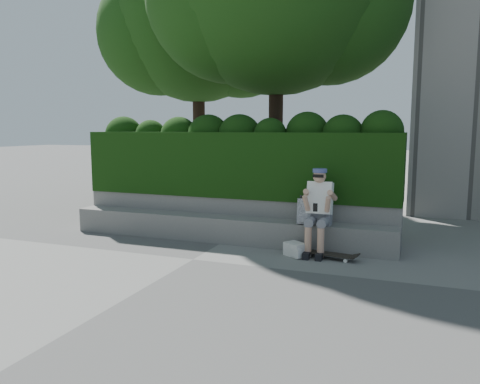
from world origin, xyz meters
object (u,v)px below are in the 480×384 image
at_px(skateboard, 329,254).
at_px(backpack_ground, 295,249).
at_px(person, 319,208).
at_px(backpack_plaid, 306,212).

bearing_deg(skateboard, backpack_ground, -169.49).
relative_size(person, backpack_ground, 4.21).
bearing_deg(person, skateboard, -51.12).
relative_size(skateboard, backpack_ground, 2.61).
bearing_deg(person, backpack_ground, -135.52).
bearing_deg(backpack_ground, backpack_plaid, 112.37).
distance_m(skateboard, backpack_ground, 0.53).
relative_size(person, backpack_plaid, 3.30).
height_order(person, skateboard, person).
distance_m(person, backpack_plaid, 0.26).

